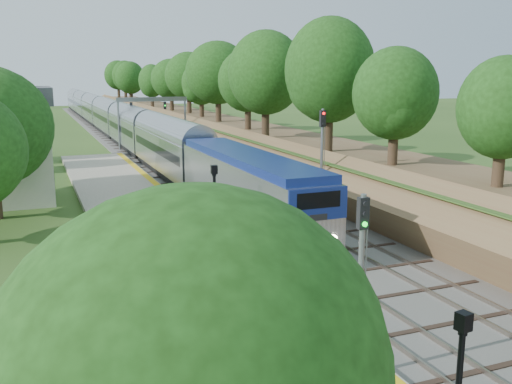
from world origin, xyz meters
name	(u,v)px	position (x,y,z in m)	size (l,w,h in m)	color
ground	(439,364)	(0.00, 0.00, 0.00)	(320.00, 320.00, 0.00)	#2D4C19
trackbed	(142,144)	(2.00, 60.00, 0.07)	(9.50, 170.00, 0.28)	#4C4944
platform	(162,240)	(-5.20, 16.00, 0.19)	(6.40, 68.00, 0.38)	gray
yellow_stripe	(213,231)	(-2.35, 16.00, 0.39)	(0.55, 68.00, 0.01)	gold
embankment	(204,127)	(10.35, 60.00, 1.95)	(10.64, 170.00, 11.70)	brown
signal_gantry	(152,109)	(2.47, 54.99, 4.82)	(8.40, 0.38, 6.20)	slate
trees_behind_platform	(34,154)	(-11.17, 20.67, 4.53)	(7.82, 53.32, 7.21)	#332316
train	(110,120)	(0.00, 74.58, 2.17)	(2.87, 134.90, 4.22)	black
lamppost_far	(215,218)	(-3.68, 11.32, 2.37)	(0.44, 0.44, 4.45)	black
signal_platform	(361,264)	(-2.90, 0.13, 3.61)	(0.31, 0.24, 5.25)	slate
signal_farside	(322,149)	(6.20, 19.43, 4.15)	(0.36, 0.29, 6.60)	slate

